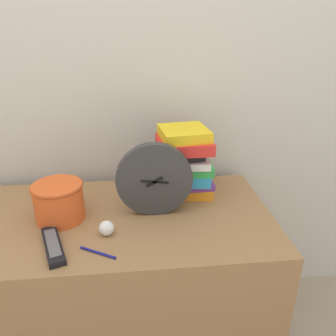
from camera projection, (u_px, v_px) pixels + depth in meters
name	position (u px, v px, depth m)	size (l,w,h in m)	color
wall_back	(109.00, 62.00, 1.32)	(6.00, 0.04, 2.40)	beige
desk	(118.00, 290.00, 1.33)	(1.16, 0.60, 0.70)	olive
desk_clock	(154.00, 180.00, 1.15)	(0.27, 0.04, 0.27)	#333333
book_stack	(182.00, 163.00, 1.28)	(0.25, 0.20, 0.28)	orange
basket	(59.00, 200.00, 1.15)	(0.18, 0.18, 0.14)	#E05623
tv_remote	(53.00, 245.00, 1.01)	(0.11, 0.20, 0.02)	black
crumpled_paper_ball	(107.00, 228.00, 1.08)	(0.05, 0.05, 0.05)	white
pen	(98.00, 253.00, 0.99)	(0.11, 0.07, 0.01)	navy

